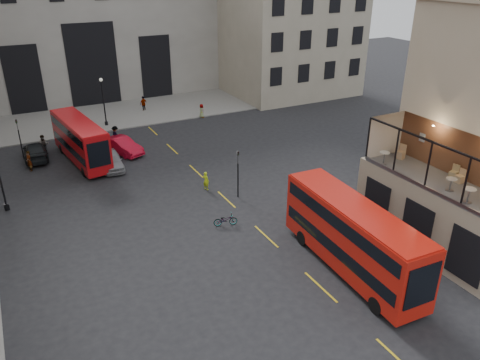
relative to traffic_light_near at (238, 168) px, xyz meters
name	(u,v)px	position (x,y,z in m)	size (l,w,h in m)	color
ground	(349,277)	(1.00, -12.00, -2.42)	(140.00, 140.00, 0.00)	black
host_frontage	(435,217)	(7.50, -12.00, -0.17)	(3.00, 11.00, 4.50)	tan
cafe_floor	(442,184)	(7.50, -12.00, 2.12)	(3.00, 10.00, 0.10)	slate
gateway	(80,23)	(-4.00, 35.99, 6.96)	(35.00, 10.60, 18.00)	#A19D96
building_right	(280,12)	(21.00, 27.97, 7.97)	(16.60, 18.60, 20.00)	#A79C87
pavement_far	(99,116)	(-5.00, 26.00, -2.36)	(40.00, 12.00, 0.12)	slate
traffic_light_near	(238,168)	(0.00, 0.00, 0.00)	(0.16, 0.20, 3.80)	black
traffic_light_far	(19,134)	(-14.00, 16.00, 0.00)	(0.16, 0.20, 3.80)	black
street_lamp_a	(0,180)	(-16.00, 6.00, -0.03)	(0.36, 0.36, 5.33)	black
street_lamp_b	(104,105)	(-5.00, 22.00, -0.03)	(0.36, 0.36, 5.33)	black
bus_near	(353,234)	(1.50, -11.37, -0.03)	(2.94, 10.78, 4.26)	red
bus_far	(80,139)	(-9.25, 12.84, -0.25)	(3.44, 9.92, 3.88)	#B10C10
car_a	(112,161)	(-7.29, 10.03, -1.68)	(1.75, 4.35, 1.48)	gray
car_b	(122,146)	(-5.55, 13.08, -1.65)	(1.63, 4.69, 1.54)	#B80B21
car_c	(36,151)	(-12.94, 15.49, -1.70)	(2.03, 5.00, 1.45)	black
bicycle	(225,220)	(-2.75, -3.43, -1.99)	(0.57, 1.64, 0.86)	gray
cyclist	(206,181)	(-1.67, 2.32, -1.66)	(0.56, 0.37, 1.54)	#C1DE17
pedestrian_a	(44,145)	(-12.08, 16.37, -1.49)	(0.91, 0.71, 1.88)	gray
pedestrian_b	(116,135)	(-5.41, 16.06, -1.53)	(1.16, 0.67, 1.80)	gray
pedestrian_c	(144,104)	(0.39, 25.60, -1.50)	(1.08, 0.45, 1.84)	gray
pedestrian_d	(202,111)	(5.59, 19.99, -1.63)	(0.78, 0.51, 1.60)	gray
pedestrian_e	(29,161)	(-13.72, 12.83, -1.53)	(0.65, 0.43, 1.80)	gray
cafe_table_near	(469,193)	(6.70, -14.36, 2.73)	(0.68, 0.68, 0.85)	silver
cafe_table_mid	(451,182)	(7.05, -12.89, 2.68)	(0.61, 0.61, 0.76)	beige
cafe_table_far	(384,156)	(6.48, -8.14, 2.70)	(0.64, 0.64, 0.80)	beige
cafe_chair_b	(460,178)	(8.44, -12.41, 2.43)	(0.43, 0.43, 0.86)	#DDB27F
cafe_chair_c	(454,175)	(8.57, -11.85, 2.44)	(0.53, 0.53, 0.88)	tan
cafe_chair_d	(401,154)	(8.08, -8.00, 2.47)	(0.59, 0.59, 0.97)	tan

